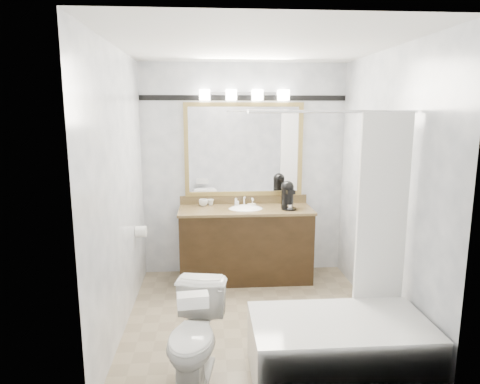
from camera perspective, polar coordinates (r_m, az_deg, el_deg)
The scene contains 14 objects.
room at distance 3.84m, azimuth 2.07°, elevation 0.19°, with size 2.42×2.62×2.52m.
vanity at distance 5.02m, azimuth 0.74°, elevation -6.75°, with size 1.53×0.58×0.97m.
mirror at distance 5.07m, azimuth 0.51°, elevation 5.65°, with size 1.40×0.04×1.10m.
vanity_light_bar at distance 5.00m, azimuth 0.58°, elevation 12.84°, with size 1.02×0.14×0.12m.
accent_stripe at distance 5.06m, azimuth 0.51°, elevation 12.44°, with size 2.40×0.01×0.06m, color black.
bathtub at distance 3.45m, azimuth 13.39°, elevation -18.62°, with size 1.30×0.75×1.96m.
tp_roll at distance 4.65m, azimuth -13.07°, elevation -5.16°, with size 0.12×0.12×0.11m, color white.
toilet at distance 3.29m, azimuth -6.02°, elevation -18.56°, with size 0.39×0.68×0.70m, color white.
tissue_box at distance 2.90m, azimuth -6.32°, elevation -14.12°, with size 0.21×0.11×0.08m, color white.
coffee_maker at distance 4.90m, azimuth 6.37°, elevation -0.33°, with size 0.17×0.21×0.32m.
cup_left at distance 5.05m, azimuth -4.92°, elevation -1.42°, with size 0.10×0.10×0.08m, color white.
cup_right at distance 5.08m, azimuth -3.94°, elevation -1.38°, with size 0.08×0.08×0.07m, color white.
soap_bottle_a at distance 5.02m, azimuth -0.42°, elevation -1.39°, with size 0.04×0.04×0.09m, color white.
soap_bar at distance 5.03m, azimuth 1.57°, elevation -1.73°, with size 0.09×0.06×0.03m, color beige.
Camera 1 is at (-0.41, -3.75, 1.96)m, focal length 32.00 mm.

